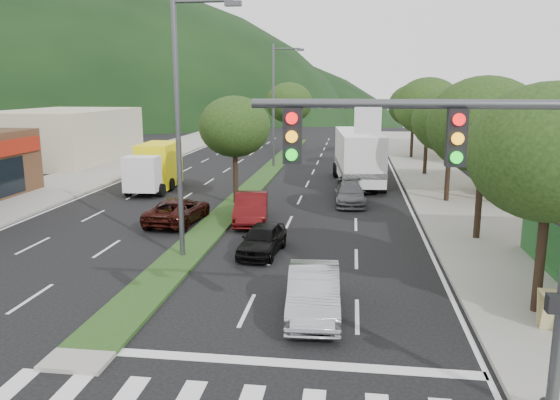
# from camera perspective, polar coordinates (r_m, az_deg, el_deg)

# --- Properties ---
(ground) EXTENTS (160.00, 160.00, 0.00)m
(ground) POSITION_cam_1_polar(r_m,az_deg,el_deg) (15.12, -19.59, -14.91)
(ground) COLOR black
(ground) RESTS_ON ground
(sidewalk_right) EXTENTS (5.00, 90.00, 0.15)m
(sidewalk_right) POSITION_cam_1_polar(r_m,az_deg,el_deg) (37.97, 16.51, 1.36)
(sidewalk_right) COLOR gray
(sidewalk_right) RESTS_ON ground
(sidewalk_left) EXTENTS (6.00, 90.00, 0.15)m
(sidewalk_left) POSITION_cam_1_polar(r_m,az_deg,el_deg) (42.28, -20.05, 2.15)
(sidewalk_left) COLOR gray
(sidewalk_left) RESTS_ON ground
(median) EXTENTS (1.60, 56.00, 0.12)m
(median) POSITION_cam_1_polar(r_m,az_deg,el_deg) (40.98, -1.69, 2.56)
(median) COLOR #1D3914
(median) RESTS_ON ground
(crosswalk) EXTENTS (19.00, 2.20, 0.01)m
(crosswalk) POSITION_cam_1_polar(r_m,az_deg,el_deg) (13.59, -23.59, -18.39)
(crosswalk) COLOR silver
(crosswalk) RESTS_ON ground
(traffic_signal) EXTENTS (6.12, 0.40, 7.00)m
(traffic_signal) POSITION_cam_1_polar(r_m,az_deg,el_deg) (10.86, 20.76, 0.55)
(traffic_signal) COLOR #47494C
(traffic_signal) RESTS_ON ground
(bldg_left_far) EXTENTS (9.00, 14.00, 4.60)m
(bldg_left_far) POSITION_cam_1_polar(r_m,az_deg,el_deg) (52.72, -21.55, 6.25)
(bldg_left_far) COLOR #B1AC8D
(bldg_left_far) RESTS_ON ground
(bldg_right_far) EXTENTS (10.00, 16.00, 5.20)m
(bldg_right_far) POSITION_cam_1_polar(r_m,az_deg,el_deg) (57.55, 20.75, 7.01)
(bldg_right_far) COLOR #B1AC8D
(bldg_right_far) RESTS_ON ground
(tree_r_a) EXTENTS (4.60, 4.60, 6.63)m
(tree_r_a) POSITION_cam_1_polar(r_m,az_deg,el_deg) (16.93, 26.47, 4.45)
(tree_r_a) COLOR black
(tree_r_a) RESTS_ON sidewalk_right
(tree_r_b) EXTENTS (4.80, 4.80, 6.94)m
(tree_r_b) POSITION_cam_1_polar(r_m,az_deg,el_deg) (24.59, 20.59, 7.34)
(tree_r_b) COLOR black
(tree_r_b) RESTS_ON sidewalk_right
(tree_r_c) EXTENTS (4.40, 4.40, 6.48)m
(tree_r_c) POSITION_cam_1_polar(r_m,az_deg,el_deg) (32.44, 17.45, 7.93)
(tree_r_c) COLOR black
(tree_r_c) RESTS_ON sidewalk_right
(tree_r_d) EXTENTS (5.00, 5.00, 7.17)m
(tree_r_d) POSITION_cam_1_polar(r_m,az_deg,el_deg) (42.30, 15.22, 9.42)
(tree_r_d) COLOR black
(tree_r_d) RESTS_ON sidewalk_right
(tree_r_e) EXTENTS (4.60, 4.60, 6.71)m
(tree_r_e) POSITION_cam_1_polar(r_m,az_deg,el_deg) (52.24, 13.78, 9.54)
(tree_r_e) COLOR black
(tree_r_e) RESTS_ON sidewalk_right
(tree_med_near) EXTENTS (4.00, 4.00, 6.02)m
(tree_med_near) POSITION_cam_1_polar(r_m,az_deg,el_deg) (30.71, -4.76, 7.64)
(tree_med_near) COLOR black
(tree_med_near) RESTS_ON median
(tree_med_far) EXTENTS (4.80, 4.80, 6.94)m
(tree_med_far) POSITION_cam_1_polar(r_m,az_deg,el_deg) (56.33, 0.93, 10.13)
(tree_med_far) COLOR black
(tree_med_far) RESTS_ON median
(streetlight_near) EXTENTS (2.60, 0.25, 10.00)m
(streetlight_near) POSITION_cam_1_polar(r_m,az_deg,el_deg) (20.93, -10.13, 8.76)
(streetlight_near) COLOR #47494C
(streetlight_near) RESTS_ON ground
(streetlight_mid) EXTENTS (2.60, 0.25, 10.00)m
(streetlight_mid) POSITION_cam_1_polar(r_m,az_deg,el_deg) (45.38, -0.44, 10.46)
(streetlight_mid) COLOR #47494C
(streetlight_mid) RESTS_ON ground
(sedan_silver) EXTENTS (1.75, 4.36, 1.41)m
(sedan_silver) POSITION_cam_1_polar(r_m,az_deg,el_deg) (16.28, 3.54, -9.54)
(sedan_silver) COLOR #9C9FA3
(sedan_silver) RESTS_ON ground
(suv_maroon) EXTENTS (2.46, 4.75, 1.28)m
(suv_maroon) POSITION_cam_1_polar(r_m,az_deg,el_deg) (27.30, -10.60, -1.08)
(suv_maroon) COLOR black
(suv_maroon) RESTS_ON ground
(car_queue_a) EXTENTS (1.79, 3.70, 1.22)m
(car_queue_a) POSITION_cam_1_polar(r_m,az_deg,el_deg) (21.95, -1.86, -4.12)
(car_queue_a) COLOR black
(car_queue_a) RESTS_ON ground
(car_queue_b) EXTENTS (1.91, 4.24, 1.21)m
(car_queue_b) POSITION_cam_1_polar(r_m,az_deg,el_deg) (31.41, 7.32, 0.63)
(car_queue_b) COLOR #525157
(car_queue_b) RESTS_ON ground
(car_queue_c) EXTENTS (2.14, 4.64, 1.47)m
(car_queue_c) POSITION_cam_1_polar(r_m,az_deg,el_deg) (26.93, -3.02, -0.86)
(car_queue_c) COLOR #4A0C0D
(car_queue_c) RESTS_ON ground
(car_queue_d) EXTENTS (2.86, 5.68, 1.54)m
(car_queue_d) POSITION_cam_1_polar(r_m,az_deg,el_deg) (36.30, 8.31, 2.38)
(car_queue_d) COLOR black
(car_queue_d) RESTS_ON ground
(box_truck) EXTENTS (2.57, 6.12, 2.97)m
(box_truck) POSITION_cam_1_polar(r_m,az_deg,el_deg) (36.38, -12.85, 3.24)
(box_truck) COLOR white
(box_truck) RESTS_ON ground
(motorhome) EXTENTS (3.70, 9.64, 3.62)m
(motorhome) POSITION_cam_1_polar(r_m,az_deg,el_deg) (37.99, 8.16, 4.56)
(motorhome) COLOR silver
(motorhome) RESTS_ON ground
(a_frame_sign) EXTENTS (0.63, 0.72, 1.39)m
(a_frame_sign) POSITION_cam_1_polar(r_m,az_deg,el_deg) (16.76, 26.55, -9.96)
(a_frame_sign) COLOR tan
(a_frame_sign) RESTS_ON sidewalk_right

